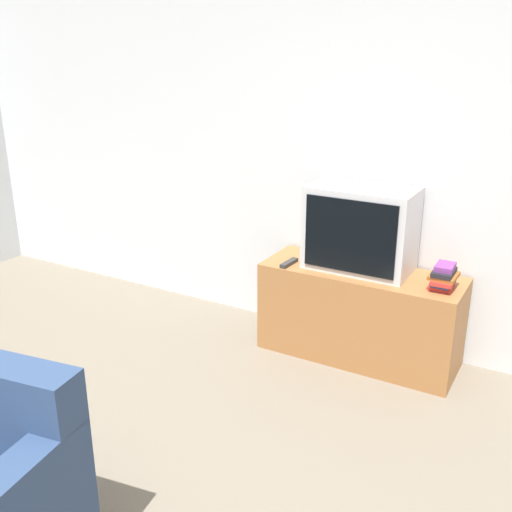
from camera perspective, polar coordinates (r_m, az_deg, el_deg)
The scene contains 5 objects.
wall_back at distance 4.07m, azimuth 4.84°, elevation 10.45°, with size 9.00×0.06×2.60m.
tv_stand at distance 3.93m, azimuth 9.83°, elevation -5.48°, with size 1.26×0.45×0.60m.
television at distance 3.77m, azimuth 9.93°, elevation 2.60°, with size 0.65×0.38×0.53m.
book_stack at distance 3.63m, azimuth 17.43°, elevation -1.93°, with size 0.15×0.21×0.15m.
remote_on_stand at distance 3.86m, azimuth 3.16°, elevation -0.67°, with size 0.05×0.17×0.02m.
Camera 1 is at (1.69, -0.61, 1.96)m, focal length 42.00 mm.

